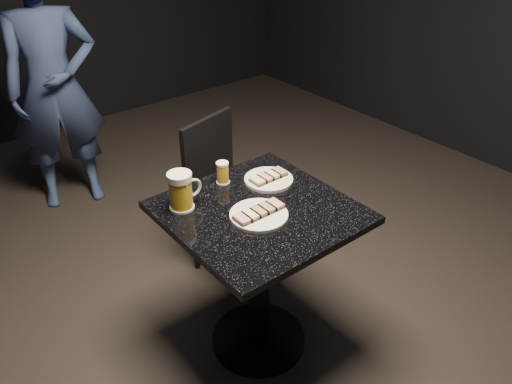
% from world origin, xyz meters
% --- Properties ---
extents(floor, '(6.00, 6.00, 0.00)m').
position_xyz_m(floor, '(0.00, 0.00, 0.00)').
color(floor, black).
rests_on(floor, ground).
extents(plate_large, '(0.23, 0.23, 0.01)m').
position_xyz_m(plate_large, '(-0.03, -0.04, 0.76)').
color(plate_large, silver).
rests_on(plate_large, table).
extents(plate_small, '(0.21, 0.21, 0.01)m').
position_xyz_m(plate_small, '(0.17, 0.15, 0.76)').
color(plate_small, silver).
rests_on(plate_small, table).
extents(patron, '(0.65, 0.51, 1.57)m').
position_xyz_m(patron, '(-0.18, 1.79, 0.78)').
color(patron, '#202E4E').
rests_on(patron, floor).
extents(table, '(0.70, 0.70, 0.75)m').
position_xyz_m(table, '(0.00, 0.00, 0.51)').
color(table, black).
rests_on(table, floor).
extents(beer_mug, '(0.14, 0.10, 0.16)m').
position_xyz_m(beer_mug, '(-0.23, 0.20, 0.83)').
color(beer_mug, silver).
rests_on(beer_mug, table).
extents(beer_tumbler, '(0.06, 0.06, 0.10)m').
position_xyz_m(beer_tumbler, '(0.01, 0.26, 0.80)').
color(beer_tumbler, silver).
rests_on(beer_tumbler, table).
extents(chair, '(0.45, 0.45, 0.85)m').
position_xyz_m(chair, '(0.24, 0.58, 0.50)').
color(chair, black).
rests_on(chair, floor).
extents(canapes_on_plate_large, '(0.21, 0.07, 0.02)m').
position_xyz_m(canapes_on_plate_large, '(-0.03, -0.04, 0.77)').
color(canapes_on_plate_large, '#4C3521').
rests_on(canapes_on_plate_large, plate_large).
extents(canapes_on_plate_small, '(0.17, 0.07, 0.02)m').
position_xyz_m(canapes_on_plate_small, '(0.17, 0.15, 0.77)').
color(canapes_on_plate_small, '#4C3521').
rests_on(canapes_on_plate_small, plate_small).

